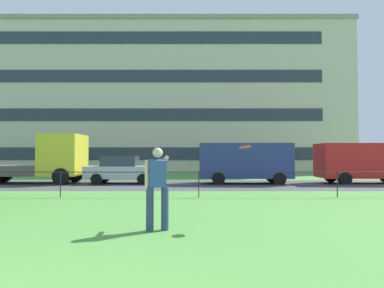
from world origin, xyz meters
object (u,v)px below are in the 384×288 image
(person_thrower, at_px, (157,185))
(panel_van_center, at_px, (245,161))
(flatbed_truck_far_left, at_px, (37,162))
(car_silver_right, at_px, (122,170))
(frisbee, at_px, (245,147))
(panel_van_left, at_px, (364,161))
(apartment_building_background, at_px, (145,105))

(person_thrower, xyz_separation_m, panel_van_center, (3.68, 11.08, 0.32))
(panel_van_center, bearing_deg, flatbed_truck_far_left, 178.58)
(car_silver_right, bearing_deg, panel_van_center, -1.35)
(person_thrower, distance_m, frisbee, 2.17)
(flatbed_truck_far_left, bearing_deg, panel_van_center, -1.42)
(person_thrower, height_order, panel_van_center, panel_van_center)
(car_silver_right, bearing_deg, person_thrower, -74.25)
(panel_van_left, bearing_deg, frisbee, -128.28)
(panel_van_center, relative_size, panel_van_left, 1.00)
(panel_van_center, bearing_deg, panel_van_left, 0.11)
(frisbee, bearing_deg, panel_van_center, 80.75)
(person_thrower, xyz_separation_m, flatbed_truck_far_left, (-8.01, 11.37, 0.27))
(panel_van_left, bearing_deg, person_thrower, -133.03)
(person_thrower, height_order, apartment_building_background, apartment_building_background)
(frisbee, bearing_deg, flatbed_truck_far_left, 132.36)
(person_thrower, height_order, frisbee, frisbee)
(car_silver_right, bearing_deg, frisbee, -64.63)
(person_thrower, relative_size, panel_van_center, 0.35)
(flatbed_truck_far_left, height_order, panel_van_center, flatbed_truck_far_left)
(person_thrower, distance_m, panel_van_center, 11.68)
(frisbee, relative_size, apartment_building_background, 0.01)
(frisbee, bearing_deg, panel_van_left, 51.72)
(panel_van_center, bearing_deg, frisbee, -99.25)
(panel_van_left, xyz_separation_m, apartment_building_background, (-14.77, 17.22, 5.77))
(frisbee, height_order, panel_van_center, panel_van_center)
(frisbee, bearing_deg, apartment_building_background, 102.86)
(frisbee, height_order, panel_van_left, panel_van_left)
(panel_van_center, bearing_deg, person_thrower, -108.38)
(flatbed_truck_far_left, bearing_deg, person_thrower, -54.83)
(frisbee, bearing_deg, person_thrower, -167.13)
(person_thrower, relative_size, flatbed_truck_far_left, 0.24)
(flatbed_truck_far_left, bearing_deg, car_silver_right, -1.52)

